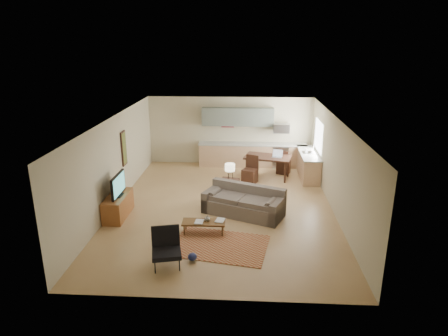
# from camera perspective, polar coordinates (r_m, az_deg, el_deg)

# --- Properties ---
(room) EXTENTS (9.00, 9.00, 9.00)m
(room) POSITION_cam_1_polar(r_m,az_deg,el_deg) (11.66, -0.09, 0.48)
(room) COLOR #AA8353
(room) RESTS_ON ground
(kitchen_counter_back) EXTENTS (4.26, 0.64, 0.92)m
(kitchen_counter_back) POSITION_cam_1_polar(r_m,az_deg,el_deg) (15.90, 4.06, 1.89)
(kitchen_counter_back) COLOR tan
(kitchen_counter_back) RESTS_ON ground
(kitchen_counter_right) EXTENTS (0.64, 2.26, 0.92)m
(kitchen_counter_right) POSITION_cam_1_polar(r_m,az_deg,el_deg) (14.94, 11.91, 0.47)
(kitchen_counter_right) COLOR tan
(kitchen_counter_right) RESTS_ON ground
(kitchen_range) EXTENTS (0.62, 0.62, 0.90)m
(kitchen_range) POSITION_cam_1_polar(r_m,az_deg,el_deg) (15.96, 8.02, 1.78)
(kitchen_range) COLOR #A5A8AD
(kitchen_range) RESTS_ON ground
(kitchen_microwave) EXTENTS (0.62, 0.40, 0.35)m
(kitchen_microwave) POSITION_cam_1_polar(r_m,az_deg,el_deg) (15.71, 8.19, 5.65)
(kitchen_microwave) COLOR #A5A8AD
(kitchen_microwave) RESTS_ON room
(upper_cabinets) EXTENTS (2.80, 0.34, 0.70)m
(upper_cabinets) POSITION_cam_1_polar(r_m,az_deg,el_deg) (15.70, 1.97, 7.31)
(upper_cabinets) COLOR slate
(upper_cabinets) RESTS_ON room
(window_right) EXTENTS (0.02, 1.40, 1.05)m
(window_right) POSITION_cam_1_polar(r_m,az_deg,el_deg) (14.70, 13.34, 4.50)
(window_right) COLOR white
(window_right) RESTS_ON room
(wall_art_left) EXTENTS (0.06, 0.42, 1.10)m
(wall_art_left) POSITION_cam_1_polar(r_m,az_deg,el_deg) (13.04, -14.09, 2.74)
(wall_art_left) COLOR olive
(wall_art_left) RESTS_ON room
(triptych) EXTENTS (1.70, 0.04, 0.50)m
(triptych) POSITION_cam_1_polar(r_m,az_deg,el_deg) (15.89, 0.53, 6.71)
(triptych) COLOR beige
(triptych) RESTS_ON room
(rug) EXTENTS (2.54, 1.98, 0.02)m
(rug) POSITION_cam_1_polar(r_m,az_deg,el_deg) (10.00, -0.61, -11.00)
(rug) COLOR maroon
(rug) RESTS_ON floor
(sofa) EXTENTS (2.60, 1.88, 0.83)m
(sofa) POSITION_cam_1_polar(r_m,az_deg,el_deg) (11.50, 2.77, -4.76)
(sofa) COLOR #655950
(sofa) RESTS_ON floor
(coffee_table) EXTENTS (1.13, 0.46, 0.34)m
(coffee_table) POSITION_cam_1_polar(r_m,az_deg,el_deg) (10.54, -2.90, -8.45)
(coffee_table) COLOR #523315
(coffee_table) RESTS_ON floor
(book_a) EXTENTS (0.26, 0.32, 0.03)m
(book_a) POSITION_cam_1_polar(r_m,az_deg,el_deg) (10.44, -4.18, -7.65)
(book_a) COLOR maroon
(book_a) RESTS_ON coffee_table
(book_b) EXTENTS (0.35, 0.40, 0.02)m
(book_b) POSITION_cam_1_polar(r_m,az_deg,el_deg) (10.52, -1.16, -7.41)
(book_b) COLOR navy
(book_b) RESTS_ON coffee_table
(vase) EXTENTS (0.21, 0.21, 0.16)m
(vase) POSITION_cam_1_polar(r_m,az_deg,el_deg) (10.46, -2.41, -7.15)
(vase) COLOR black
(vase) RESTS_ON coffee_table
(armchair) EXTENTS (0.89, 0.89, 0.84)m
(armchair) POSITION_cam_1_polar(r_m,az_deg,el_deg) (9.10, -8.24, -11.38)
(armchair) COLOR black
(armchair) RESTS_ON floor
(tv_credenza) EXTENTS (0.53, 1.38, 0.63)m
(tv_credenza) POSITION_cam_1_polar(r_m,az_deg,el_deg) (11.81, -14.90, -5.26)
(tv_credenza) COLOR brown
(tv_credenza) RESTS_ON floor
(tv) EXTENTS (0.11, 1.06, 0.63)m
(tv) POSITION_cam_1_polar(r_m,az_deg,el_deg) (11.57, -14.90, -2.38)
(tv) COLOR black
(tv) RESTS_ON tv_credenza
(console_table) EXTENTS (0.63, 0.49, 0.65)m
(console_table) POSITION_cam_1_polar(r_m,az_deg,el_deg) (12.67, 0.83, -2.98)
(console_table) COLOR #331C14
(console_table) RESTS_ON floor
(table_lamp) EXTENTS (0.41, 0.41, 0.52)m
(table_lamp) POSITION_cam_1_polar(r_m,az_deg,el_deg) (12.47, 0.84, -0.47)
(table_lamp) COLOR beige
(table_lamp) RESTS_ON console_table
(dining_table) EXTENTS (1.79, 1.28, 0.82)m
(dining_table) POSITION_cam_1_polar(r_m,az_deg,el_deg) (14.59, 6.21, 0.13)
(dining_table) COLOR #331C14
(dining_table) RESTS_ON floor
(dining_chair_near) EXTENTS (0.62, 0.63, 0.98)m
(dining_chair_near) POSITION_cam_1_polar(r_m,az_deg,el_deg) (14.01, 3.72, -0.22)
(dining_chair_near) COLOR #331C14
(dining_chair_near) RESTS_ON floor
(dining_chair_far) EXTENTS (0.58, 0.59, 0.93)m
(dining_chair_far) POSITION_cam_1_polar(r_m,az_deg,el_deg) (15.16, 8.52, 0.95)
(dining_chair_far) COLOR #331C14
(dining_chair_far) RESTS_ON floor
(laptop) EXTENTS (0.40, 0.34, 0.26)m
(laptop) POSITION_cam_1_polar(r_m,az_deg,el_deg) (14.35, 7.59, 2.03)
(laptop) COLOR #A5A8AD
(laptop) RESTS_ON dining_table
(soap_bottle) EXTENTS (0.09, 0.09, 0.19)m
(soap_bottle) POSITION_cam_1_polar(r_m,az_deg,el_deg) (14.74, 11.68, 2.50)
(soap_bottle) COLOR beige
(soap_bottle) RESTS_ON kitchen_counter_right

